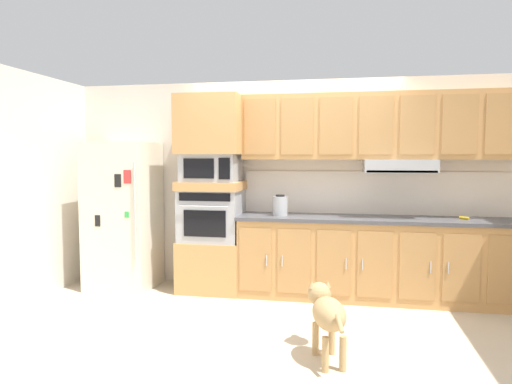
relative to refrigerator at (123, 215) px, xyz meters
The scene contains 16 objects.
ground_plane 2.33m from the refrigerator, 18.38° to the right, with size 9.60×9.60×0.00m, color beige.
back_kitchen_wall 2.12m from the refrigerator, 11.88° to the left, with size 6.20×0.12×2.50m, color silver.
side_panel_left 1.08m from the refrigerator, 137.99° to the right, with size 0.12×7.10×2.50m, color silver.
refrigerator is the anchor object (origin of this frame).
oven_base_cabinet 1.24m from the refrigerator, ahead, with size 0.74×0.62×0.60m, color tan.
built_in_oven 1.10m from the refrigerator, ahead, with size 0.70×0.62×0.60m.
appliance_mid_shelf 1.16m from the refrigerator, ahead, with size 0.74×0.62×0.10m, color tan.
microwave 1.24m from the refrigerator, ahead, with size 0.64×0.54×0.32m.
appliance_upper_cabinet 1.54m from the refrigerator, ahead, with size 0.74×0.62×0.68m, color tan.
lower_cabinet_run 3.00m from the refrigerator, ahead, with size 3.00×0.63×0.88m.
countertop_slab 2.97m from the refrigerator, ahead, with size 3.04×0.64×0.04m, color #4C4C51.
backsplash_panel 3.00m from the refrigerator, ahead, with size 3.04×0.02×0.50m, color white.
upper_cabinet_with_hood 3.16m from the refrigerator, ahead, with size 3.00×0.48×0.88m.
screwdriver 3.92m from the refrigerator, ahead, with size 0.16×0.17×0.03m.
electric_kettle 1.93m from the refrigerator, ahead, with size 0.17×0.17×0.24m.
dog 3.02m from the refrigerator, 32.53° to the right, with size 0.37×0.77×0.57m.
Camera 1 is at (0.59, -4.50, 1.59)m, focal length 32.44 mm.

